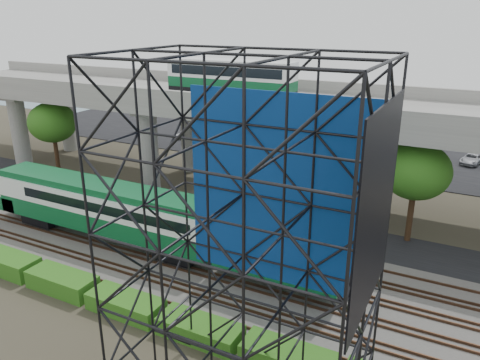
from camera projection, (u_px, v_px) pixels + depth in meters
The scene contains 13 objects.
ground at pixel (157, 273), 31.01m from camera, with size 140.00×140.00×0.00m, color #474233.
ballast_bed at pixel (175, 259), 32.65m from camera, with size 90.00×12.00×0.20m, color slate.
service_road at pixel (232, 216), 39.80m from camera, with size 90.00×5.00×0.08m, color black.
parking_lot at pixel (319, 149), 59.50m from camera, with size 90.00×18.00×0.08m, color black.
harbor_water at pixel (360, 117), 77.95m from camera, with size 140.00×40.00×0.03m, color #486A77.
rail_tracks at pixel (174, 256), 32.59m from camera, with size 90.00×9.52×0.16m.
commuter_train at pixel (127, 212), 33.43m from camera, with size 29.30×3.06×4.30m.
overpass at pixel (258, 109), 41.77m from camera, with size 80.00×12.00×12.40m.
scaffold_tower at pixel (244, 264), 17.32m from camera, with size 9.36×6.36×15.00m.
hedge_strip at pixel (126, 304), 26.78m from camera, with size 34.60×1.80×1.20m.
trees at pixel (216, 132), 44.71m from camera, with size 40.94×16.94×7.69m.
suv at pixel (127, 190), 43.63m from camera, with size 2.09×4.52×1.26m, color black.
parked_cars at pixel (330, 146), 58.63m from camera, with size 38.26×9.54×1.31m.
Camera 1 is at (17.30, -21.64, 16.20)m, focal length 35.00 mm.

